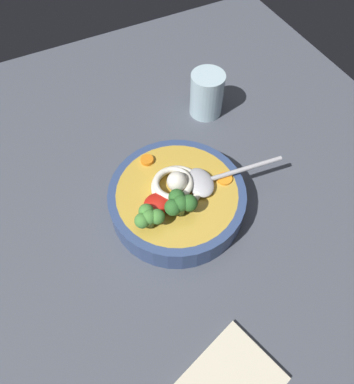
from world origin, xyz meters
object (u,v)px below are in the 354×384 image
object	(u,v)px
drinking_glass	(207,94)
noodle_pile	(176,185)
soup_bowl	(177,200)
soup_spoon	(208,180)

from	to	relation	value
drinking_glass	noodle_pile	bearing A→B (deg)	48.41
soup_bowl	noodle_pile	xyz separation A→B (cm)	(-0.14, -0.67, 3.50)
soup_bowl	drinking_glass	bearing A→B (deg)	-130.80
soup_bowl	drinking_glass	xyz separation A→B (cm)	(-16.01, -18.55, 2.09)
soup_bowl	soup_spoon	world-z (taller)	soup_spoon
soup_spoon	drinking_glass	world-z (taller)	drinking_glass
noodle_pile	soup_spoon	bearing A→B (deg)	166.03
soup_bowl	noodle_pile	distance (cm)	3.57
drinking_glass	soup_spoon	bearing A→B (deg)	60.92
noodle_pile	drinking_glass	bearing A→B (deg)	-131.59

